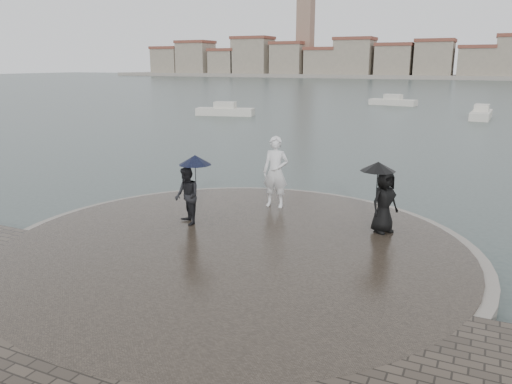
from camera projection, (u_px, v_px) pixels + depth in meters
The scene contains 8 objects.
ground at pixel (154, 317), 9.97m from camera, with size 400.00×400.00×0.00m, color #2B3835.
kerb_ring at pixel (235, 251), 13.00m from camera, with size 12.50×12.50×0.32m, color gray.
quay_tip at pixel (235, 250), 12.99m from camera, with size 11.90×11.90×0.36m, color #2D261E.
statue at pixel (276, 172), 16.05m from camera, with size 0.84×0.55×2.30m, color silver.
visitor_left at pixel (189, 188), 14.30m from camera, with size 1.24×1.07×2.04m.
visitor_right at pixel (383, 194), 13.64m from camera, with size 1.21×1.10×1.95m.
far_skyline at pixel (454, 60), 151.99m from camera, with size 260.00×20.00×37.00m.
boats at pixel (439, 113), 46.26m from camera, with size 45.67×21.70×1.50m.
Camera 1 is at (5.67, -7.30, 4.92)m, focal length 35.00 mm.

